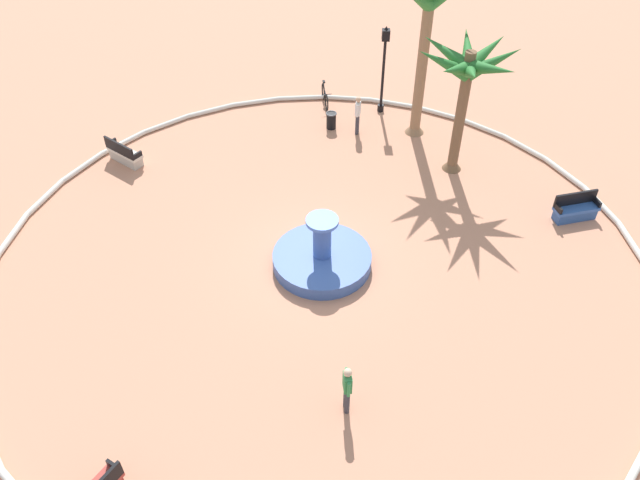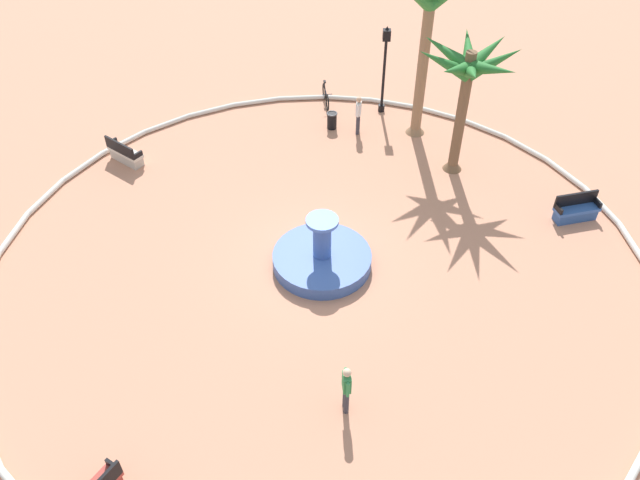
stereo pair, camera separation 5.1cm
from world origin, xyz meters
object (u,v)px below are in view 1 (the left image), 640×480
Objects in this scene: palm_tree_near_fountain at (429,9)px; palm_tree_by_curb at (468,73)px; bicycle_red_frame at (325,96)px; bench_west at (125,155)px; lamppost at (384,63)px; person_cyclist_helmet at (358,113)px; person_cyclist_photo at (347,388)px; fountain at (322,258)px; bench_east at (575,210)px; trash_bin at (331,120)px.

palm_tree_near_fountain is 1.31× the size of palm_tree_by_curb.
bench_west is at bearing 31.08° from bicycle_red_frame.
palm_tree_by_curb reaches higher than lamppost.
person_cyclist_helmet is (-9.14, -2.33, 0.59)m from bench_west.
bicycle_red_frame is 2.78m from person_cyclist_helmet.
lamppost is at bearing -59.23° from palm_tree_by_curb.
palm_tree_near_fountain is 3.97× the size of person_cyclist_photo.
person_cyclist_photo is (4.19, 10.86, -3.11)m from palm_tree_by_curb.
fountain is 8.08m from person_cyclist_helmet.
bench_west is (16.67, -3.06, 0.00)m from bench_east.
palm_tree_by_curb is at bearing -132.09° from fountain.
bench_west is at bearing 14.31° from person_cyclist_helmet.
fountain is at bearing 47.91° from palm_tree_by_curb.
lamppost is at bearing -48.06° from bench_east.
trash_bin is at bearing -161.57° from bench_west.
bench_east reaches higher than trash_bin.
bench_east is 0.43× the size of lamppost.
trash_bin is (-8.05, -2.68, 0.04)m from bench_west.
bench_west is (12.76, -0.15, -3.71)m from palm_tree_by_curb.
trash_bin is at bearing -31.09° from palm_tree_by_curb.
palm_tree_by_curb is 3.05× the size of person_cyclist_helmet.
person_cyclist_helmet is at bearing -99.35° from fountain.
palm_tree_near_fountain reaches higher than person_cyclist_helmet.
palm_tree_by_curb is at bearing 120.77° from lamppost.
bench_east is 16.95m from bench_west.
palm_tree_by_curb is 5.30m from lamppost.
bench_west reaches higher than trash_bin.
palm_tree_near_fountain reaches higher than fountain.
bench_west is at bearing 11.91° from palm_tree_near_fountain.
person_cyclist_helmet reaches higher than bicycle_red_frame.
trash_bin is 0.43× the size of person_cyclist_photo.
person_cyclist_helmet is at bearing -92.44° from person_cyclist_photo.
lamppost reaches higher than trash_bin.
trash_bin is 1.27m from person_cyclist_helmet.
bench_west is at bearing -52.12° from person_cyclist_photo.
bench_west is 0.93× the size of bicycle_red_frame.
person_cyclist_photo is at bearing 44.51° from bench_east.
bench_west reaches higher than bicycle_red_frame.
palm_tree_by_curb is 3.21× the size of bench_west.
palm_tree_near_fountain is at bearing 149.60° from bicycle_red_frame.
palm_tree_by_curb is 7.86m from bicycle_red_frame.
palm_tree_near_fountain is 4.00× the size of bench_east.
palm_tree_by_curb is 6.99× the size of trash_bin.
trash_bin is at bearing -33.69° from bench_east.
palm_tree_near_fountain reaches higher than bench_east.
palm_tree_by_curb is 6.12m from bench_east.
palm_tree_near_fountain reaches higher than bench_west.
bench_east is 11.80m from bicycle_red_frame.
lamppost is (1.36, -1.69, -2.98)m from palm_tree_near_fountain.
lamppost is at bearing -103.72° from fountain.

